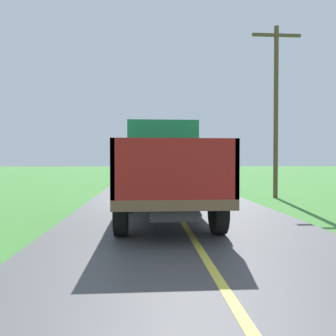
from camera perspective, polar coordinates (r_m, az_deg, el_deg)
name	(u,v)px	position (r m, az deg, el deg)	size (l,w,h in m)	color
banana_truck_near	(163,168)	(9.68, -0.84, 0.03)	(2.38, 5.82, 2.80)	#2D2D30
banana_truck_far	(159,164)	(21.86, -1.53, 0.72)	(2.38, 5.81, 2.80)	#2D2D30
utility_pole_roadside	(276,105)	(16.14, 17.82, 10.09)	(2.21, 0.20, 7.71)	brown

